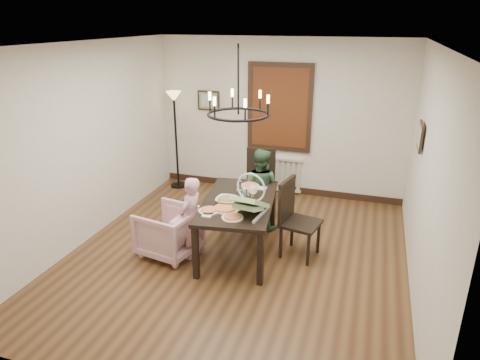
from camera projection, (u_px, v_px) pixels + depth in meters
The scene contains 17 objects.
room_shell at pixel (245, 151), 5.76m from camera, with size 4.51×5.00×2.81m.
dining_table at pixel (238, 206), 5.81m from camera, with size 1.14×1.76×0.77m.
chair_far at pixel (258, 183), 7.00m from camera, with size 0.48×0.48×1.09m, color black, non-canonical shape.
chair_right at pixel (301, 219), 5.74m from camera, with size 0.48×0.48×1.10m, color black, non-canonical shape.
armchair at pixel (169, 231), 5.87m from camera, with size 0.72×0.74×0.67m, color beige.
elderly_woman at pixel (191, 225), 5.75m from camera, with size 0.35×0.23×0.95m, color #D1939E.
seated_man at pixel (260, 195), 6.59m from camera, with size 0.51×0.40×1.05m, color #355938.
baby_bouncer at pixel (250, 200), 5.32m from camera, with size 0.40×0.56×0.36m, color #AED895, non-canonical shape.
salad_bowl at pixel (227, 200), 5.69m from camera, with size 0.35×0.35×0.09m, color white.
pizza_platter at pixel (226, 208), 5.49m from camera, with size 0.32×0.32×0.04m, color tan.
drinking_glass at pixel (243, 198), 5.66m from camera, with size 0.08×0.08×0.15m, color silver.
window_blinds at pixel (280, 108), 7.55m from camera, with size 1.00×0.03×1.40m, color brown.
radiator at pixel (278, 174), 8.01m from camera, with size 0.92×0.12×0.62m, color silver, non-canonical shape.
picture_back at pixel (209, 101), 7.92m from camera, with size 0.42×0.03×0.36m, color black.
picture_right at pixel (420, 137), 5.51m from camera, with size 0.42×0.03×0.36m, color black.
floor_lamp at pixel (176, 142), 8.06m from camera, with size 0.30×0.30×1.80m, color black, non-canonical shape.
chandelier at pixel (238, 114), 5.36m from camera, with size 0.80×0.80×0.04m, color black.
Camera 1 is at (1.62, -4.91, 3.08)m, focal length 32.00 mm.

